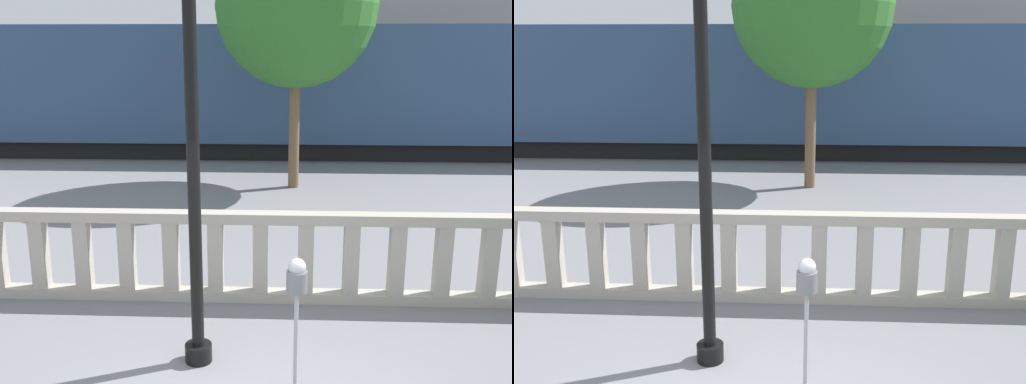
# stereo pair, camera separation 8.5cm
# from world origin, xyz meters

# --- Properties ---
(balustrade) EXTENTS (16.75, 0.24, 1.25)m
(balustrade) POSITION_xyz_m (-0.00, 3.28, 0.63)
(balustrade) COLOR #ADA599
(balustrade) RESTS_ON ground
(lamppost) EXTENTS (0.30, 0.30, 6.24)m
(lamppost) POSITION_xyz_m (-0.63, 1.69, 3.25)
(lamppost) COLOR black
(lamppost) RESTS_ON ground
(parking_meter) EXTENTS (0.19, 0.19, 1.56)m
(parking_meter) POSITION_xyz_m (0.42, 0.84, 1.28)
(parking_meter) COLOR #99999E
(parking_meter) RESTS_ON ground
(train_near) EXTENTS (27.14, 2.97, 4.58)m
(train_near) POSITION_xyz_m (1.69, 14.23, 2.08)
(train_near) COLOR black
(train_near) RESTS_ON ground
(train_far) EXTENTS (20.18, 2.83, 4.24)m
(train_far) POSITION_xyz_m (-3.84, 24.92, 1.92)
(train_far) COLOR black
(train_far) RESTS_ON ground
(building_block) EXTENTS (13.48, 6.04, 9.93)m
(building_block) POSITION_xyz_m (7.14, 23.63, 4.96)
(building_block) COLOR gray
(building_block) RESTS_ON ground
(tree_left) EXTENTS (3.75, 3.75, 6.16)m
(tree_left) POSITION_xyz_m (0.57, 9.78, 4.27)
(tree_left) COLOR brown
(tree_left) RESTS_ON ground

